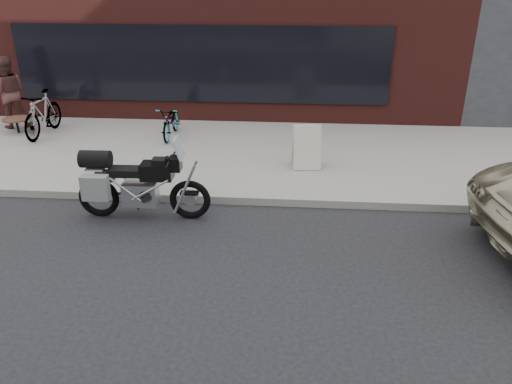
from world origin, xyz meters
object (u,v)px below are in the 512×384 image
Objects in this scene: motorcycle at (134,184)px; cafe_patron_left at (8,93)px; cafe_table at (16,119)px; bicycle_rear at (43,114)px; bicycle_front at (171,121)px; sandwich_sign at (307,146)px.

motorcycle is 6.62m from cafe_patron_left.
motorcycle is 3.46× the size of cafe_table.
motorcycle is 5.38m from bicycle_rear.
motorcycle is 6.02m from cafe_table.
sandwich_sign reaches higher than bicycle_front.
bicycle_front reaches higher than cafe_table.
cafe_patron_left reaches higher than bicycle_front.
cafe_table is (-0.79, 0.12, -0.20)m from bicycle_rear.
cafe_table is at bearing 159.94° from sandwich_sign.
sandwich_sign is 7.57m from cafe_table.
motorcycle is at bearing -43.47° from cafe_table.
cafe_patron_left is (-4.72, 4.62, 0.44)m from motorcycle.
motorcycle is at bearing -86.39° from bicycle_front.
sandwich_sign is (2.99, 2.35, -0.03)m from motorcycle.
bicycle_front is 3.79m from sandwich_sign.
cafe_patron_left is (-0.36, 0.48, 0.57)m from cafe_table.
cafe_table is 0.36× the size of cafe_patron_left.
bicycle_rear is (-3.23, -0.11, 0.16)m from bicycle_front.
sandwich_sign is at bearing 36.61° from motorcycle.
cafe_table is (-4.02, 0.00, -0.04)m from bicycle_front.
bicycle_front is 4.43m from cafe_patron_left.
bicycle_front is at bearing -0.04° from cafe_table.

